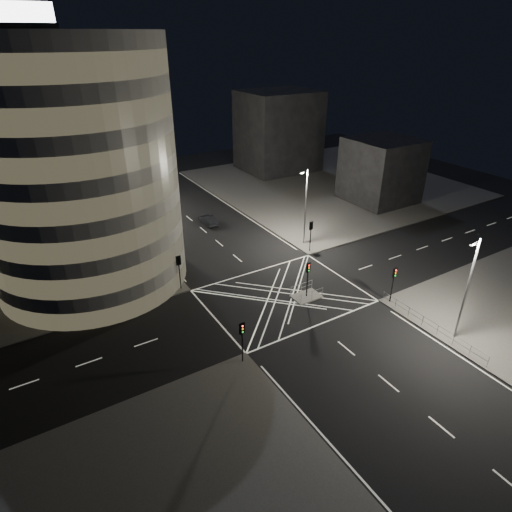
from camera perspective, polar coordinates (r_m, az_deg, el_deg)
ground at (r=45.87m, az=3.59°, el=-5.31°), size 120.00×120.00×0.00m
sidewalk_far_right at (r=81.60m, az=9.79°, el=9.55°), size 42.00×42.00×0.15m
central_island at (r=45.85m, az=6.73°, el=-5.38°), size 3.00×2.00×0.15m
office_tower_curved at (r=51.60m, az=-28.98°, el=10.51°), size 30.00×29.00×27.20m
building_right_far at (r=87.90m, az=2.98°, el=16.32°), size 14.00×12.00×15.00m
building_right_near at (r=73.30m, az=16.33°, el=10.93°), size 10.00×10.00×10.00m
building_far_end at (r=92.60m, az=-20.13°, el=16.19°), size 18.00×8.00×18.00m
tree_a at (r=46.50m, az=-13.41°, el=1.64°), size 4.59×4.59×7.61m
tree_b at (r=51.90m, az=-15.56°, el=3.82°), size 5.17×5.17×7.65m
tree_c at (r=57.26m, az=-17.37°, el=6.03°), size 4.39×4.39×7.40m
tree_d at (r=62.58m, az=-18.95°, el=8.27°), size 4.78×4.78×8.31m
tree_e at (r=68.45m, az=-20.08°, el=8.93°), size 4.59×4.59×7.34m
traffic_signal_fl at (r=46.09m, az=-10.24°, el=-1.35°), size 0.55×0.22×4.00m
traffic_signal_nl at (r=35.66m, az=-1.87°, el=-10.49°), size 0.55×0.22×4.00m
traffic_signal_fr at (r=53.95m, az=7.32°, el=3.35°), size 0.55×0.22×4.00m
traffic_signal_nr at (r=45.36m, az=17.88°, el=-2.85°), size 0.55×0.22×4.00m
traffic_signal_island at (r=44.37m, az=6.93°, el=-2.30°), size 0.55×0.22×4.00m
street_lamp_left_near at (r=49.22m, az=-13.45°, el=3.68°), size 1.25×0.25×10.00m
street_lamp_left_far at (r=65.63m, az=-18.67°, el=9.04°), size 1.25×0.25×10.00m
street_lamp_right_far at (r=54.90m, az=6.60°, el=6.81°), size 1.25×0.25×10.00m
street_lamp_right_near at (r=41.08m, az=26.33°, el=-3.68°), size 1.25×0.25×10.00m
railing_near_right at (r=43.54m, az=22.18°, el=-8.54°), size 0.06×11.70×1.10m
railing_island_south at (r=44.93m, az=7.47°, el=-5.24°), size 2.80×0.06×1.10m
railing_island_north at (r=46.11m, az=6.09°, el=-4.21°), size 2.80×0.06×1.10m
sedan at (r=62.83m, az=-6.40°, el=4.78°), size 1.47×4.07×1.33m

